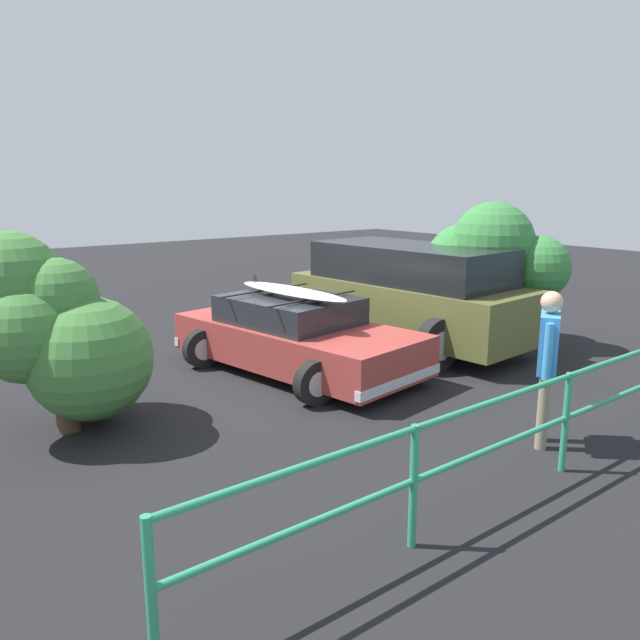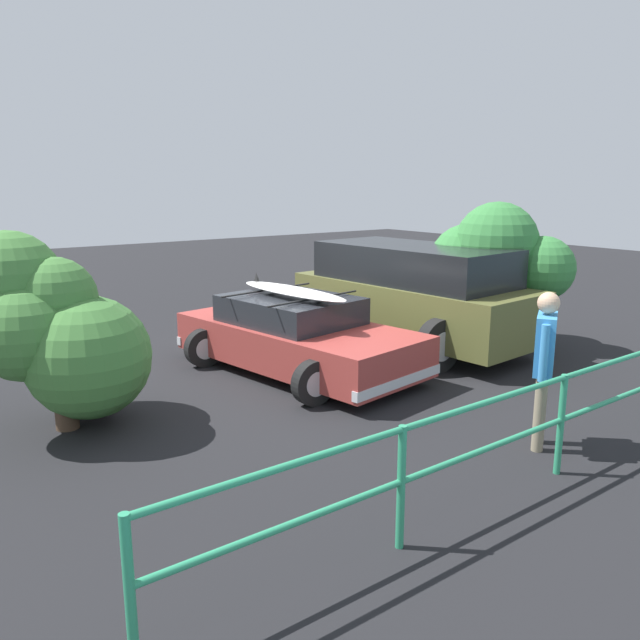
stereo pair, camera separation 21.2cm
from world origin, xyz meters
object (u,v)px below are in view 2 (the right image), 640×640
at_px(suv_car, 412,294).
at_px(bush_near_left, 61,334).
at_px(person_bystander, 544,356).
at_px(bush_near_right, 495,257).
at_px(sedan_car, 296,335).

distance_m(suv_car, bush_near_left, 6.25).
xyz_separation_m(person_bystander, bush_near_right, (-3.29, -3.32, 0.57)).
height_order(person_bystander, bush_near_right, bush_near_right).
bearing_deg(bush_near_left, suv_car, -176.54).
relative_size(suv_car, bush_near_right, 1.84).
bearing_deg(bush_near_right, person_bystander, 45.28).
bearing_deg(person_bystander, suv_car, -116.11).
bearing_deg(suv_car, bush_near_left, 3.46).
distance_m(sedan_car, bush_near_left, 3.68).
bearing_deg(person_bystander, sedan_car, -81.97).
xyz_separation_m(person_bystander, bush_near_left, (4.19, -3.80, 0.10)).
bearing_deg(sedan_car, suv_car, -178.23).
distance_m(suv_car, bush_near_right, 1.65).
relative_size(bush_near_left, bush_near_right, 0.92).
bearing_deg(bush_near_left, person_bystander, 137.82).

